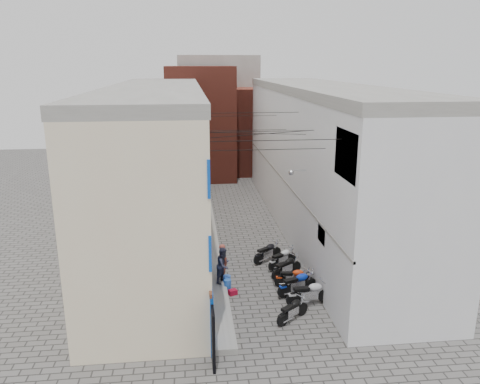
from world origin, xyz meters
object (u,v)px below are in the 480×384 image
object	(u,v)px
motorcycle_d	(294,277)
motorcycle_e	(287,266)
motorcycle_c	(298,282)
motorcycle_g	(268,251)
red_crate	(233,292)
motorcycle_f	(283,257)
person_a	(223,261)
motorcycle_b	(310,292)
water_jug_far	(227,281)
person_b	(224,265)
motorcycle_a	(293,309)
water_jug_near	(228,285)

from	to	relation	value
motorcycle_d	motorcycle_e	world-z (taller)	motorcycle_e
motorcycle_c	motorcycle_g	size ratio (longest dim) A/B	1.07
motorcycle_c	red_crate	bearing A→B (deg)	-116.51
motorcycle_d	motorcycle_f	world-z (taller)	motorcycle_f
person_a	red_crate	bearing A→B (deg)	171.79
motorcycle_b	water_jug_far	size ratio (longest dim) A/B	3.83
motorcycle_c	person_a	bearing A→B (deg)	-136.20
motorcycle_c	person_b	xyz separation A→B (m)	(-3.29, 1.16, 0.51)
motorcycle_f	person_b	xyz separation A→B (m)	(-3.19, -1.83, 0.55)
motorcycle_a	person_b	bearing A→B (deg)	-178.60
water_jug_near	water_jug_far	distance (m)	0.37
water_jug_far	person_a	bearing A→B (deg)	107.77
motorcycle_g	water_jug_far	bearing A→B (deg)	-77.37
motorcycle_f	motorcycle_e	bearing A→B (deg)	-35.55
motorcycle_b	water_jug_far	distance (m)	4.08
motorcycle_a	motorcycle_e	xyz separation A→B (m)	(0.60, 4.07, 0.04)
motorcycle_d	motorcycle_g	bearing A→B (deg)	-160.86
motorcycle_b	water_jug_near	xyz separation A→B (m)	(-3.45, 1.79, -0.35)
water_jug_far	motorcycle_d	bearing A→B (deg)	-6.92
motorcycle_b	water_jug_near	size ratio (longest dim) A/B	4.01
motorcycle_b	motorcycle_e	size ratio (longest dim) A/B	1.11
red_crate	person_a	bearing A→B (deg)	105.38
motorcycle_b	motorcycle_e	bearing A→B (deg)	-177.03
motorcycle_a	water_jug_far	distance (m)	4.11
motorcycle_a	person_a	bearing A→B (deg)	177.98
red_crate	water_jug_near	bearing A→B (deg)	114.46
motorcycle_f	person_a	bearing A→B (deg)	-101.42
motorcycle_a	water_jug_near	size ratio (longest dim) A/B	3.34
motorcycle_f	motorcycle_g	xyz separation A→B (m)	(-0.64, 0.87, 0.00)
motorcycle_d	motorcycle_e	xyz separation A→B (m)	(-0.10, 1.15, 0.03)
person_a	person_b	size ratio (longest dim) A/B	1.00
motorcycle_c	water_jug_near	size ratio (longest dim) A/B	3.89
motorcycle_a	motorcycle_f	size ratio (longest dim) A/B	0.92
person_b	red_crate	xyz separation A→B (m)	(0.35, -0.83, -0.99)
motorcycle_a	motorcycle_g	xyz separation A→B (m)	(-0.02, 6.02, 0.05)
motorcycle_d	motorcycle_f	size ratio (longest dim) A/B	0.95
person_a	water_jug_near	size ratio (longest dim) A/B	3.22
motorcycle_c	water_jug_far	size ratio (longest dim) A/B	3.71
motorcycle_e	water_jug_near	world-z (taller)	motorcycle_e
water_jug_far	person_b	bearing A→B (deg)	171.51
motorcycle_d	person_a	size ratio (longest dim) A/B	1.07
motorcycle_d	red_crate	xyz separation A→B (m)	(-2.93, -0.43, -0.42)
motorcycle_c	motorcycle_e	world-z (taller)	motorcycle_c
motorcycle_c	motorcycle_d	distance (m)	0.76
motorcycle_b	motorcycle_f	distance (m)	4.03
person_a	red_crate	world-z (taller)	person_a
motorcycle_b	motorcycle_a	bearing A→B (deg)	-46.93
motorcycle_d	motorcycle_g	distance (m)	3.18
motorcycle_d	motorcycle_f	bearing A→B (deg)	-171.74
motorcycle_c	person_a	size ratio (longest dim) A/B	1.21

